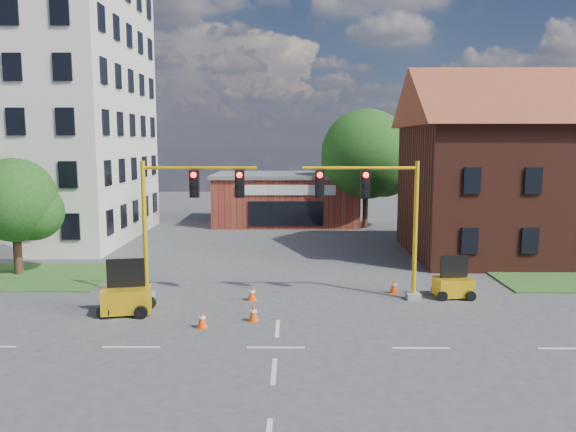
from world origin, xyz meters
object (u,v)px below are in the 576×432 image
at_px(pickup_white, 486,254).
at_px(trailer_east, 453,285).
at_px(signal_mast_west, 181,213).
at_px(signal_mast_east, 378,213).
at_px(trailer_west, 127,297).

bearing_deg(pickup_white, trailer_east, 153.88).
xyz_separation_m(signal_mast_west, trailer_east, (12.24, 0.34, -3.34)).
distance_m(signal_mast_east, trailer_east, 4.87).
height_order(signal_mast_east, trailer_east, signal_mast_east).
height_order(trailer_west, pickup_white, trailer_west).
bearing_deg(trailer_west, trailer_east, -0.74).
xyz_separation_m(signal_mast_west, signal_mast_east, (8.71, 0.00, 0.00)).
distance_m(signal_mast_west, trailer_east, 12.69).
distance_m(signal_mast_west, pickup_white, 17.65).
xyz_separation_m(signal_mast_east, trailer_west, (-10.60, -2.22, -3.23)).
xyz_separation_m(trailer_east, pickup_white, (3.70, 6.54, 0.11)).
xyz_separation_m(signal_mast_east, pickup_white, (7.22, 6.88, -3.23)).
distance_m(signal_mast_east, trailer_west, 11.30).
height_order(signal_mast_east, pickup_white, signal_mast_east).
relative_size(signal_mast_west, trailer_east, 3.34).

